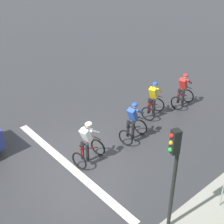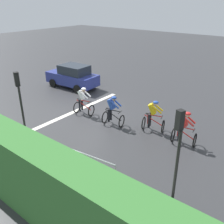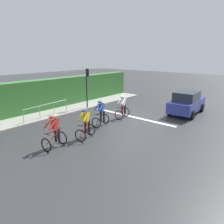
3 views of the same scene
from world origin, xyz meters
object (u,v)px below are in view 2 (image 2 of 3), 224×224
at_px(cyclist_second, 153,117).
at_px(cyclist_lead, 184,129).
at_px(cyclist_fourth, 83,102).
at_px(pedestrian_railing_kerbside, 73,154).
at_px(cyclist_mid, 112,111).
at_px(car_navy, 73,76).
at_px(traffic_light_far_junction, 178,144).
at_px(traffic_light_near_crossing, 20,96).

bearing_deg(cyclist_second, cyclist_lead, 81.26).
bearing_deg(cyclist_fourth, cyclist_second, 99.85).
xyz_separation_m(cyclist_lead, pedestrian_railing_kerbside, (4.61, -2.50, 0.00)).
xyz_separation_m(cyclist_lead, cyclist_fourth, (0.46, -6.03, 0.00)).
xyz_separation_m(cyclist_mid, car_navy, (-3.12, -6.32, 0.08)).
bearing_deg(traffic_light_far_junction, car_navy, -119.01).
relative_size(cyclist_lead, traffic_light_far_junction, 0.50).
bearing_deg(cyclist_mid, traffic_light_near_crossing, -32.16).
bearing_deg(cyclist_mid, car_navy, -116.28).
height_order(car_navy, traffic_light_far_junction, traffic_light_far_junction).
bearing_deg(cyclist_mid, cyclist_lead, 97.38).
relative_size(cyclist_lead, pedestrian_railing_kerbside, 0.44).
height_order(cyclist_fourth, traffic_light_far_junction, traffic_light_far_junction).
distance_m(cyclist_second, pedestrian_railing_kerbside, 4.94).
xyz_separation_m(cyclist_fourth, car_navy, (-3.09, -4.10, 0.08)).
distance_m(cyclist_fourth, car_navy, 5.13).
xyz_separation_m(cyclist_lead, car_navy, (-2.63, -10.12, 0.08)).
relative_size(cyclist_lead, cyclist_mid, 1.00).
distance_m(cyclist_mid, pedestrian_railing_kerbside, 4.32).
distance_m(cyclist_second, cyclist_fourth, 4.30).
height_order(cyclist_fourth, car_navy, car_navy).
bearing_deg(pedestrian_railing_kerbside, cyclist_mid, -162.38).
xyz_separation_m(traffic_light_near_crossing, pedestrian_railing_kerbside, (0.32, 3.70, -1.42)).
xyz_separation_m(cyclist_fourth, traffic_light_near_crossing, (3.83, -0.17, 1.43)).
relative_size(cyclist_second, car_navy, 0.40).
bearing_deg(cyclist_lead, cyclist_second, -98.74).
xyz_separation_m(traffic_light_near_crossing, traffic_light_far_junction, (-0.62, 7.43, 0.00)).
bearing_deg(cyclist_fourth, car_navy, -127.00).
xyz_separation_m(cyclist_second, cyclist_fourth, (0.74, -4.24, 0.00)).
bearing_deg(cyclist_lead, pedestrian_railing_kerbside, -28.43).
distance_m(cyclist_mid, traffic_light_near_crossing, 4.71).
xyz_separation_m(cyclist_lead, traffic_light_far_junction, (3.67, 1.23, 1.43)).
bearing_deg(cyclist_fourth, pedestrian_railing_kerbside, 40.35).
bearing_deg(traffic_light_far_junction, pedestrian_railing_kerbside, -75.83).
bearing_deg(cyclist_lead, traffic_light_near_crossing, -55.29).
distance_m(cyclist_second, cyclist_mid, 2.16).
bearing_deg(cyclist_fourth, traffic_light_near_crossing, -2.54).
height_order(cyclist_lead, traffic_light_near_crossing, traffic_light_near_crossing).
height_order(car_navy, pedestrian_railing_kerbside, car_navy).
xyz_separation_m(cyclist_mid, traffic_light_far_junction, (3.18, 5.04, 1.43)).
bearing_deg(traffic_light_near_crossing, car_navy, -150.43).
distance_m(cyclist_mid, traffic_light_far_junction, 6.13).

